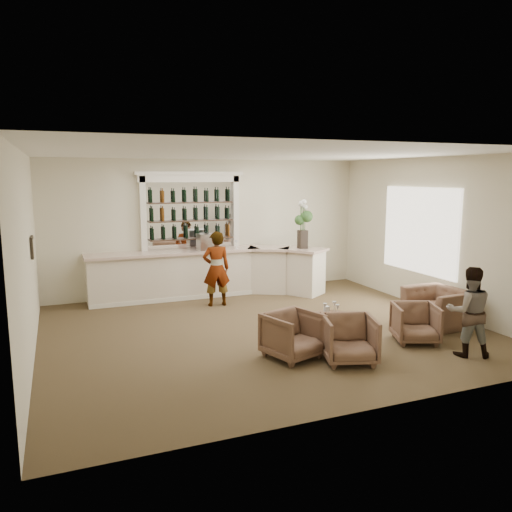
{
  "coord_description": "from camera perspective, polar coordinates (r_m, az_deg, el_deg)",
  "views": [
    {
      "loc": [
        -3.53,
        -8.42,
        2.91
      ],
      "look_at": [
        0.2,
        0.9,
        1.28
      ],
      "focal_mm": 35.0,
      "sensor_mm": 36.0,
      "label": 1
    }
  ],
  "objects": [
    {
      "name": "ground",
      "position": [
        9.58,
        0.91,
        -8.48
      ],
      "size": [
        8.0,
        8.0,
        0.0
      ],
      "primitive_type": "plane",
      "color": "brown",
      "rests_on": "ground"
    },
    {
      "name": "room_shell",
      "position": [
        9.86,
        0.22,
        5.88
      ],
      "size": [
        8.04,
        7.02,
        3.32
      ],
      "color": "beige",
      "rests_on": "ground"
    },
    {
      "name": "bar_counter",
      "position": [
        12.13,
        -5.27,
        -1.95
      ],
      "size": [
        5.72,
        1.8,
        1.14
      ],
      "color": "silver",
      "rests_on": "ground"
    },
    {
      "name": "back_bar_alcove",
      "position": [
        12.24,
        -7.44,
        5.01
      ],
      "size": [
        2.64,
        0.25,
        3.0
      ],
      "color": "white",
      "rests_on": "ground"
    },
    {
      "name": "cocktail_table",
      "position": [
        8.96,
        8.59,
        -8.19
      ],
      "size": [
        0.68,
        0.68,
        0.5
      ],
      "primitive_type": "cylinder",
      "color": "brown",
      "rests_on": "ground"
    },
    {
      "name": "sommelier",
      "position": [
        11.2,
        -4.56,
        -1.46
      ],
      "size": [
        0.65,
        0.46,
        1.69
      ],
      "primitive_type": "imported",
      "rotation": [
        0.0,
        0.0,
        3.05
      ],
      "color": "gray",
      "rests_on": "ground"
    },
    {
      "name": "guest",
      "position": [
        8.8,
        23.18,
        -5.86
      ],
      "size": [
        0.89,
        0.83,
        1.47
      ],
      "primitive_type": "imported",
      "rotation": [
        0.0,
        0.0,
        2.66
      ],
      "color": "gray",
      "rests_on": "ground"
    },
    {
      "name": "armchair_left",
      "position": [
        8.13,
        4.25,
        -9.02
      ],
      "size": [
        1.01,
        1.02,
        0.75
      ],
      "primitive_type": "imported",
      "rotation": [
        0.0,
        0.0,
        0.31
      ],
      "color": "brown",
      "rests_on": "ground"
    },
    {
      "name": "armchair_center",
      "position": [
        8.06,
        10.62,
        -9.33
      ],
      "size": [
        1.0,
        1.01,
        0.74
      ],
      "primitive_type": "imported",
      "rotation": [
        0.0,
        0.0,
        -0.31
      ],
      "color": "brown",
      "rests_on": "ground"
    },
    {
      "name": "armchair_right",
      "position": [
        9.28,
        17.76,
        -7.31
      ],
      "size": [
        0.96,
        0.97,
        0.68
      ],
      "primitive_type": "imported",
      "rotation": [
        0.0,
        0.0,
        -0.38
      ],
      "color": "brown",
      "rests_on": "ground"
    },
    {
      "name": "armchair_far",
      "position": [
        10.43,
        20.08,
        -5.52
      ],
      "size": [
        1.05,
        1.18,
        0.72
      ],
      "primitive_type": "imported",
      "rotation": [
        0.0,
        0.0,
        -1.5
      ],
      "color": "brown",
      "rests_on": "ground"
    },
    {
      "name": "espresso_machine",
      "position": [
        11.97,
        -5.57,
        1.62
      ],
      "size": [
        0.47,
        0.4,
        0.4
      ],
      "primitive_type": "cube",
      "rotation": [
        0.0,
        0.0,
        0.03
      ],
      "color": "silver",
      "rests_on": "bar_counter"
    },
    {
      "name": "flower_vase",
      "position": [
        12.21,
        5.37,
        3.98
      ],
      "size": [
        0.31,
        0.31,
        1.19
      ],
      "color": "black",
      "rests_on": "bar_counter"
    },
    {
      "name": "wine_glass_bar_left",
      "position": [
        12.19,
        -2.26,
        1.34
      ],
      "size": [
        0.07,
        0.07,
        0.21
      ],
      "primitive_type": null,
      "color": "white",
      "rests_on": "bar_counter"
    },
    {
      "name": "wine_glass_bar_right",
      "position": [
        12.04,
        -4.98,
        1.22
      ],
      "size": [
        0.07,
        0.07,
        0.21
      ],
      "primitive_type": null,
      "color": "white",
      "rests_on": "bar_counter"
    },
    {
      "name": "wine_glass_tbl_a",
      "position": [
        8.82,
        7.87,
        -6.04
      ],
      "size": [
        0.07,
        0.07,
        0.21
      ],
      "primitive_type": null,
      "color": "white",
      "rests_on": "cocktail_table"
    },
    {
      "name": "wine_glass_tbl_b",
      "position": [
        8.97,
        8.94,
        -5.8
      ],
      "size": [
        0.07,
        0.07,
        0.21
      ],
      "primitive_type": null,
      "color": "white",
      "rests_on": "cocktail_table"
    },
    {
      "name": "wine_glass_tbl_c",
      "position": [
        8.77,
        9.3,
        -6.17
      ],
      "size": [
        0.07,
        0.07,
        0.21
      ],
      "primitive_type": null,
      "color": "white",
      "rests_on": "cocktail_table"
    },
    {
      "name": "napkin_holder",
      "position": [
        8.97,
        8.07,
        -6.08
      ],
      "size": [
        0.08,
        0.08,
        0.12
      ],
      "primitive_type": "cube",
      "color": "silver",
      "rests_on": "cocktail_table"
    }
  ]
}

